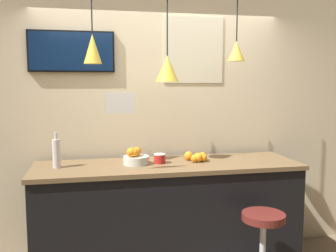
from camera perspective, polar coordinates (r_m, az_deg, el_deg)
The scene contains 13 objects.
back_wall at distance 3.88m, azimuth -1.40°, elevation 1.42°, with size 8.00×0.06×2.90m.
service_counter at distance 3.63m, azimuth 0.00°, elevation -13.88°, with size 2.45×0.72×1.06m.
bar_stool at distance 3.31m, azimuth 14.24°, elevation -16.61°, with size 0.37×0.37×0.74m.
fruit_bowl at distance 3.45m, azimuth -4.97°, elevation -4.80°, with size 0.23×0.23×0.16m.
orange_pile at distance 3.58m, azimuth 4.51°, elevation -4.76°, with size 0.21×0.19×0.09m.
juice_bottle at distance 3.43m, azimuth -16.62°, elevation -3.94°, with size 0.07×0.07×0.31m.
spread_jar at distance 3.49m, azimuth -1.27°, elevation -4.97°, with size 0.11×0.11×0.09m.
pendant_lamp_left at distance 3.38m, azimuth -11.43°, elevation 11.51°, with size 0.16×0.16×0.84m.
pendant_lamp_middle at distance 3.44m, azimuth -0.11°, elevation 8.80°, with size 0.21×0.21×0.99m.
pendant_lamp_right at distance 3.64m, azimuth 10.38°, elevation 11.26°, with size 0.16×0.16×0.80m.
mounted_tv at distance 3.76m, azimuth -14.49°, elevation 10.94°, with size 0.81×0.04×0.39m.
hanging_menu_board at distance 3.07m, azimuth -7.32°, elevation 3.50°, with size 0.24×0.01×0.17m.
wall_poster at distance 3.92m, azimuth 3.92°, elevation 11.49°, with size 0.62×0.01×0.68m.
Camera 1 is at (-0.69, -2.74, 1.80)m, focal length 40.00 mm.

